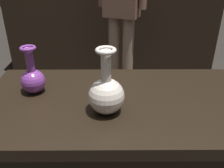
% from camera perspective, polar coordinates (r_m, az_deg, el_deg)
% --- Properties ---
extents(display_plinth, '(1.20, 0.64, 0.80)m').
position_cam_1_polar(display_plinth, '(1.32, 1.01, -18.48)').
color(display_plinth, black).
rests_on(display_plinth, ground_plane).
extents(back_display_shelf, '(2.60, 0.40, 0.99)m').
position_cam_1_polar(back_display_shelf, '(3.23, 0.15, 12.07)').
color(back_display_shelf, black).
rests_on(back_display_shelf, ground_plane).
extents(vase_centerpiece, '(0.14, 0.14, 0.27)m').
position_cam_1_polar(vase_centerpiece, '(0.94, -1.33, -2.20)').
color(vase_centerpiece, silver).
rests_on(vase_centerpiece, display_plinth).
extents(vase_tall_behind, '(0.11, 0.11, 0.22)m').
position_cam_1_polar(vase_tall_behind, '(1.15, -18.09, 1.32)').
color(vase_tall_behind, '#7A388E').
rests_on(vase_tall_behind, display_plinth).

